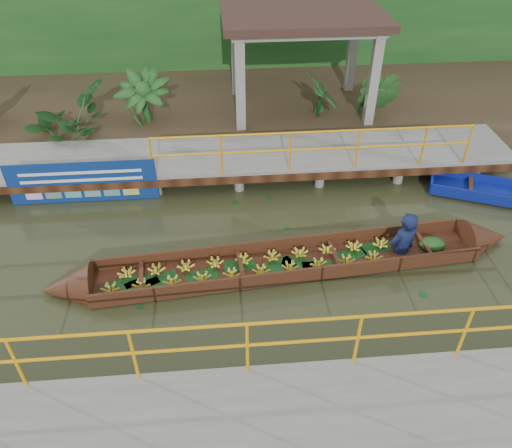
{
  "coord_description": "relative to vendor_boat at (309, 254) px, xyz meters",
  "views": [
    {
      "loc": [
        0.54,
        -7.56,
        6.9
      ],
      "look_at": [
        1.23,
        0.5,
        0.6
      ],
      "focal_mm": 35.0,
      "sensor_mm": 36.0,
      "label": 1
    }
  ],
  "objects": [
    {
      "name": "vendor_boat",
      "position": [
        0.0,
        0.0,
        0.0
      ],
      "size": [
        9.61,
        1.77,
        2.3
      ],
      "rotation": [
        0.0,
        0.0,
        0.09
      ],
      "color": "#3C1B10",
      "rests_on": "ground"
    },
    {
      "name": "blue_banner",
      "position": [
        -4.89,
        2.65,
        0.27
      ],
      "size": [
        3.42,
        0.04,
        1.07
      ],
      "color": "navy",
      "rests_on": "ground"
    },
    {
      "name": "far_dock",
      "position": [
        -2.21,
        3.6,
        0.19
      ],
      "size": [
        16.0,
        2.06,
        1.66
      ],
      "color": "slate",
      "rests_on": "ground"
    },
    {
      "name": "foliage_backdrop",
      "position": [
        -2.23,
        10.17,
        1.71
      ],
      "size": [
        30.0,
        0.8,
        4.0
      ],
      "primitive_type": "cube",
      "color": "#154217",
      "rests_on": "ground"
    },
    {
      "name": "pavilion",
      "position": [
        0.77,
        6.47,
        2.53
      ],
      "size": [
        4.4,
        3.0,
        3.0
      ],
      "color": "slate",
      "rests_on": "ground"
    },
    {
      "name": "ground",
      "position": [
        -2.23,
        0.17,
        -0.29
      ],
      "size": [
        80.0,
        80.0,
        0.0
      ],
      "primitive_type": "plane",
      "color": "#292E17",
      "rests_on": "ground"
    },
    {
      "name": "land_strip",
      "position": [
        -2.23,
        7.67,
        -0.06
      ],
      "size": [
        30.0,
        8.0,
        0.45
      ],
      "primitive_type": "cube",
      "color": "#312818",
      "rests_on": "ground"
    },
    {
      "name": "tropical_plants",
      "position": [
        -3.98,
        5.47,
        0.86
      ],
      "size": [
        14.12,
        1.12,
        1.4
      ],
      "color": "#154217",
      "rests_on": "ground"
    }
  ]
}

